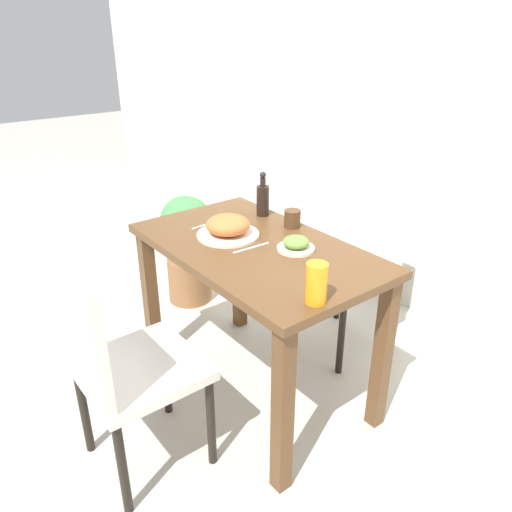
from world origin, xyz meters
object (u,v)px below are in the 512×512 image
object	(u,v)px
drink_cup	(292,219)
juice_glass	(316,283)
side_plate	(296,244)
potted_plant_left	(188,245)
sauce_bottle	(263,199)
food_plate	(228,227)
chair_far	(355,255)
chair_near	(118,361)

from	to	relation	value
drink_cup	juice_glass	size ratio (longest dim) A/B	0.56
side_plate	potted_plant_left	distance (m)	1.14
juice_glass	sauce_bottle	distance (m)	0.83
food_plate	side_plate	distance (m)	0.32
food_plate	side_plate	bearing A→B (deg)	25.17
food_plate	sauce_bottle	world-z (taller)	sauce_bottle
drink_cup	sauce_bottle	distance (m)	0.20
side_plate	juice_glass	distance (m)	0.42
sauce_bottle	drink_cup	bearing A→B (deg)	3.41
chair_far	sauce_bottle	size ratio (longest dim) A/B	4.17
chair_far	chair_near	bearing A→B (deg)	-86.44
juice_glass	food_plate	bearing A→B (deg)	171.67
juice_glass	potted_plant_left	size ratio (longest dim) A/B	0.21
drink_cup	juice_glass	world-z (taller)	juice_glass
chair_near	sauce_bottle	world-z (taller)	sauce_bottle
drink_cup	sauce_bottle	world-z (taller)	sauce_bottle
side_plate	sauce_bottle	xyz separation A→B (m)	(-0.40, 0.14, 0.06)
food_plate	chair_far	bearing A→B (deg)	79.18
food_plate	drink_cup	distance (m)	0.30
food_plate	side_plate	world-z (taller)	food_plate
drink_cup	chair_near	bearing A→B (deg)	-82.34
chair_far	food_plate	distance (m)	0.76
chair_near	juice_glass	xyz separation A→B (m)	(0.42, 0.54, 0.32)
side_plate	drink_cup	distance (m)	0.25
sauce_bottle	potted_plant_left	world-z (taller)	sauce_bottle
chair_near	drink_cup	world-z (taller)	chair_near
chair_near	potted_plant_left	bearing A→B (deg)	-41.17
side_plate	food_plate	bearing A→B (deg)	-154.83
side_plate	drink_cup	size ratio (longest dim) A/B	1.95
drink_cup	sauce_bottle	size ratio (longest dim) A/B	0.37
food_plate	drink_cup	bearing A→B (deg)	72.63
chair_far	food_plate	xyz separation A→B (m)	(-0.13, -0.69, 0.29)
potted_plant_left	chair_far	bearing A→B (deg)	27.00
potted_plant_left	drink_cup	bearing A→B (deg)	3.87
chair_far	drink_cup	distance (m)	0.49
potted_plant_left	side_plate	bearing A→B (deg)	-5.19
food_plate	sauce_bottle	size ratio (longest dim) A/B	1.27
juice_glass	chair_near	bearing A→B (deg)	-128.15
chair_near	chair_far	world-z (taller)	same
chair_near	potted_plant_left	world-z (taller)	chair_near
side_plate	potted_plant_left	world-z (taller)	side_plate
side_plate	drink_cup	xyz separation A→B (m)	(-0.20, 0.15, 0.01)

